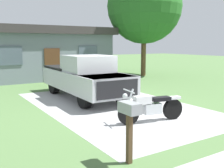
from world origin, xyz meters
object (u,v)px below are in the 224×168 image
Objects in this scene: shade_tree at (144,6)px; neighbor_house at (40,52)px; mailbox at (130,116)px; pickup_truck at (84,76)px; motorcycle at (151,107)px.

neighbor_house is (-6.87, 3.04, -3.26)m from shade_tree.
mailbox is at bearing -129.80° from shade_tree.
neighbor_house is (0.54, 8.07, 0.84)m from pickup_truck.
motorcycle is 4.52m from pickup_truck.
pickup_truck reaches higher than motorcycle.
mailbox is 15.50m from shade_tree.
neighbor_house is at bearing 87.90° from motorcycle.
shade_tree is at bearing -23.87° from neighbor_house.
mailbox is (-2.16, -6.46, 0.03)m from pickup_truck.
shade_tree reaches higher than neighbor_house.
motorcycle is 1.74× the size of mailbox.
pickup_truck is 4.50× the size of mailbox.
motorcycle is at bearing -89.01° from pickup_truck.
pickup_truck is at bearing -145.84° from shade_tree.
motorcycle is at bearing 41.35° from mailbox.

